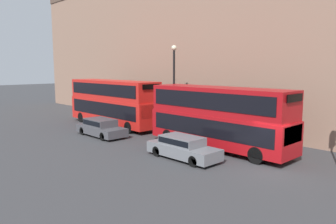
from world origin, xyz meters
TOP-DOWN VIEW (x-y plane):
  - ground_plane at (0.00, 0.00)m, footprint 200.00×200.00m
  - building_facade at (7.00, 0.00)m, footprint 1.10×80.00m
  - bus_leading at (1.60, 4.66)m, footprint 2.59×10.48m
  - bus_second_in_queue at (1.60, 17.04)m, footprint 2.59×11.12m
  - car_dark_sedan at (-1.80, 4.68)m, footprint 1.76×4.77m
  - car_hatchback at (-1.80, 13.78)m, footprint 1.86×4.79m
  - street_lamp at (3.44, 10.74)m, footprint 0.44×0.44m
  - pedestrian at (4.33, 7.00)m, footprint 0.36×0.36m

SIDE VIEW (x-z plane):
  - ground_plane at x=0.00m, z-range 0.00..0.00m
  - car_dark_sedan at x=-1.80m, z-range 0.04..1.42m
  - car_hatchback at x=-1.80m, z-range 0.04..1.44m
  - pedestrian at x=4.33m, z-range -0.07..1.55m
  - bus_leading at x=1.60m, z-range 0.22..4.41m
  - bus_second_in_queue at x=1.60m, z-range 0.23..4.50m
  - street_lamp at x=3.44m, z-range 0.79..8.08m
  - building_facade at x=7.00m, z-range 0.30..15.77m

